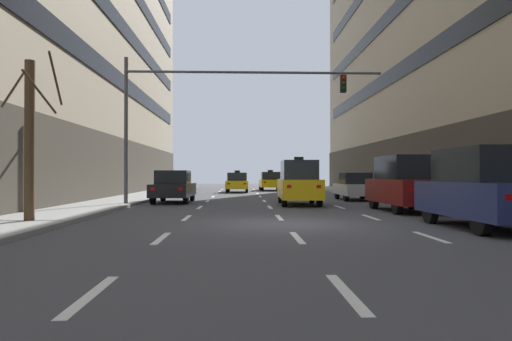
{
  "coord_description": "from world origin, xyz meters",
  "views": [
    {
      "loc": [
        -1.34,
        -13.71,
        1.49
      ],
      "look_at": [
        -0.43,
        13.02,
        1.73
      ],
      "focal_mm": 31.93,
      "sensor_mm": 36.0,
      "label": 1
    }
  ],
  "objects": [
    {
      "name": "ground_plane",
      "position": [
        0.0,
        0.0,
        0.0
      ],
      "size": [
        120.0,
        120.0,
        0.0
      ],
      "primitive_type": "plane",
      "color": "#424247"
    },
    {
      "name": "sidewalk_left",
      "position": [
        -7.86,
        0.0,
        0.07
      ],
      "size": [
        2.96,
        80.0,
        0.14
      ],
      "primitive_type": "cube",
      "color": "gray",
      "rests_on": "ground"
    },
    {
      "name": "lane_stripe_l1_s2",
      "position": [
        -3.19,
        -8.0,
        0.0
      ],
      "size": [
        0.16,
        2.0,
        0.01
      ],
      "primitive_type": "cube",
      "color": "silver",
      "rests_on": "ground"
    },
    {
      "name": "lane_stripe_l1_s3",
      "position": [
        -3.19,
        -3.0,
        0.0
      ],
      "size": [
        0.16,
        2.0,
        0.01
      ],
      "primitive_type": "cube",
      "color": "silver",
      "rests_on": "ground"
    },
    {
      "name": "lane_stripe_l1_s4",
      "position": [
        -3.19,
        2.0,
        0.0
      ],
      "size": [
        0.16,
        2.0,
        0.01
      ],
      "primitive_type": "cube",
      "color": "silver",
      "rests_on": "ground"
    },
    {
      "name": "lane_stripe_l1_s5",
      "position": [
        -3.19,
        7.0,
        0.0
      ],
      "size": [
        0.16,
        2.0,
        0.01
      ],
      "primitive_type": "cube",
      "color": "silver",
      "rests_on": "ground"
    },
    {
      "name": "lane_stripe_l1_s6",
      "position": [
        -3.19,
        12.0,
        0.0
      ],
      "size": [
        0.16,
        2.0,
        0.01
      ],
      "primitive_type": "cube",
      "color": "silver",
      "rests_on": "ground"
    },
    {
      "name": "lane_stripe_l1_s7",
      "position": [
        -3.19,
        17.0,
        0.0
      ],
      "size": [
        0.16,
        2.0,
        0.01
      ],
      "primitive_type": "cube",
      "color": "silver",
      "rests_on": "ground"
    },
    {
      "name": "lane_stripe_l1_s8",
      "position": [
        -3.19,
        22.0,
        0.0
      ],
      "size": [
        0.16,
        2.0,
        0.01
      ],
      "primitive_type": "cube",
      "color": "silver",
      "rests_on": "ground"
    },
    {
      "name": "lane_stripe_l1_s9",
      "position": [
        -3.19,
        27.0,
        0.0
      ],
      "size": [
        0.16,
        2.0,
        0.01
      ],
      "primitive_type": "cube",
      "color": "silver",
      "rests_on": "ground"
    },
    {
      "name": "lane_stripe_l1_s10",
      "position": [
        -3.19,
        32.0,
        0.0
      ],
      "size": [
        0.16,
        2.0,
        0.01
      ],
      "primitive_type": "cube",
      "color": "silver",
      "rests_on": "ground"
    },
    {
      "name": "lane_stripe_l2_s2",
      "position": [
        0.0,
        -8.0,
        0.0
      ],
      "size": [
        0.16,
        2.0,
        0.01
      ],
      "primitive_type": "cube",
      "color": "silver",
      "rests_on": "ground"
    },
    {
      "name": "lane_stripe_l2_s3",
      "position": [
        0.0,
        -3.0,
        0.0
      ],
      "size": [
        0.16,
        2.0,
        0.01
      ],
      "primitive_type": "cube",
      "color": "silver",
      "rests_on": "ground"
    },
    {
      "name": "lane_stripe_l2_s4",
      "position": [
        0.0,
        2.0,
        0.0
      ],
      "size": [
        0.16,
        2.0,
        0.01
      ],
      "primitive_type": "cube",
      "color": "silver",
      "rests_on": "ground"
    },
    {
      "name": "lane_stripe_l2_s5",
      "position": [
        0.0,
        7.0,
        0.0
      ],
      "size": [
        0.16,
        2.0,
        0.01
      ],
      "primitive_type": "cube",
      "color": "silver",
      "rests_on": "ground"
    },
    {
      "name": "lane_stripe_l2_s6",
      "position": [
        0.0,
        12.0,
        0.0
      ],
      "size": [
        0.16,
        2.0,
        0.01
      ],
      "primitive_type": "cube",
      "color": "silver",
      "rests_on": "ground"
    },
    {
      "name": "lane_stripe_l2_s7",
      "position": [
        0.0,
        17.0,
        0.0
      ],
      "size": [
        0.16,
        2.0,
        0.01
      ],
      "primitive_type": "cube",
      "color": "silver",
      "rests_on": "ground"
    },
    {
      "name": "lane_stripe_l2_s8",
      "position": [
        0.0,
        22.0,
        0.0
      ],
      "size": [
        0.16,
        2.0,
        0.01
      ],
      "primitive_type": "cube",
      "color": "silver",
      "rests_on": "ground"
    },
    {
      "name": "lane_stripe_l2_s9",
      "position": [
        0.0,
        27.0,
        0.0
      ],
      "size": [
        0.16,
        2.0,
        0.01
      ],
      "primitive_type": "cube",
      "color": "silver",
      "rests_on": "ground"
    },
    {
      "name": "lane_stripe_l2_s10",
      "position": [
        0.0,
        32.0,
        0.0
      ],
      "size": [
        0.16,
        2.0,
        0.01
      ],
      "primitive_type": "cube",
      "color": "silver",
      "rests_on": "ground"
    },
    {
      "name": "lane_stripe_l3_s3",
      "position": [
        3.19,
        -3.0,
        0.0
      ],
      "size": [
        0.16,
        2.0,
        0.01
      ],
      "primitive_type": "cube",
      "color": "silver",
      "rests_on": "ground"
    },
    {
      "name": "lane_stripe_l3_s4",
      "position": [
        3.19,
        2.0,
        0.0
      ],
      "size": [
        0.16,
        2.0,
        0.01
      ],
      "primitive_type": "cube",
      "color": "silver",
      "rests_on": "ground"
    },
    {
      "name": "lane_stripe_l3_s5",
      "position": [
        3.19,
        7.0,
        0.0
      ],
      "size": [
        0.16,
        2.0,
        0.01
      ],
      "primitive_type": "cube",
      "color": "silver",
      "rests_on": "ground"
    },
    {
      "name": "lane_stripe_l3_s6",
      "position": [
        3.19,
        12.0,
        0.0
      ],
      "size": [
        0.16,
        2.0,
        0.01
      ],
      "primitive_type": "cube",
      "color": "silver",
      "rests_on": "ground"
    },
    {
      "name": "lane_stripe_l3_s7",
      "position": [
        3.19,
        17.0,
        0.0
      ],
      "size": [
        0.16,
        2.0,
        0.01
      ],
      "primitive_type": "cube",
      "color": "silver",
      "rests_on": "ground"
    },
    {
      "name": "lane_stripe_l3_s8",
      "position": [
        3.19,
        22.0,
        0.0
      ],
      "size": [
        0.16,
        2.0,
        0.01
      ],
      "primitive_type": "cube",
      "color": "silver",
      "rests_on": "ground"
    },
    {
      "name": "lane_stripe_l3_s9",
      "position": [
        3.19,
        27.0,
        0.0
      ],
      "size": [
        0.16,
        2.0,
        0.01
      ],
      "primitive_type": "cube",
      "color": "silver",
      "rests_on": "ground"
    },
    {
      "name": "lane_stripe_l3_s10",
      "position": [
        3.19,
        32.0,
        0.0
      ],
      "size": [
        0.16,
        2.0,
        0.01
      ],
      "primitive_type": "cube",
      "color": "silver",
      "rests_on": "ground"
    },
    {
      "name": "car_driving_0",
      "position": [
        -4.91,
        10.68,
        0.84
      ],
      "size": [
        1.96,
        4.58,
        1.71
      ],
      "color": "black",
      "rests_on": "ground"
    },
    {
      "name": "taxi_driving_1",
      "position": [
        -1.61,
        24.69,
        0.82
      ],
      "size": [
        1.9,
        4.43,
        1.83
      ],
      "color": "black",
      "rests_on": "ground"
    },
    {
      "name": "taxi_driving_2",
      "position": [
        1.45,
        28.92,
        0.86
      ],
      "size": [
        2.02,
        4.65,
        1.92
      ],
      "color": "black",
      "rests_on": "ground"
    },
    {
      "name": "taxi_driving_3",
      "position": [
        1.54,
        8.63,
        1.09
      ],
      "size": [
        2.0,
        4.55,
        2.36
      ],
      "color": "black",
      "rests_on": "ground"
    },
    {
      "name": "car_parked_1",
      "position": [
        5.33,
        -1.38,
        1.11
      ],
      "size": [
        2.03,
        4.66,
        2.23
      ],
      "color": "black",
      "rests_on": "ground"
    },
    {
      "name": "car_parked_2",
      "position": [
        5.33,
        4.5,
        1.12
      ],
      "size": [
        2.01,
        4.67,
        2.25
      ],
      "color": "black",
      "rests_on": "ground"
    },
    {
      "name": "car_parked_3",
      "position": [
        5.33,
        12.6,
        0.79
      ],
      "size": [
        1.84,
        4.28,
        1.6
      ],
      "color": "black",
      "rests_on": "ground"
    },
    {
      "name": "traffic_signal_0",
      "position": [
        -2.93,
        8.06,
        4.99
      ],
      "size": [
        12.33,
        0.34,
        6.93
      ],
      "color": "#4C4C51",
      "rests_on": "sidewalk_left"
    },
    {
      "name": "street_tree_0",
      "position": [
        -7.55,
        -0.09,
        2.6
      ],
      "size": [
        1.54,
        1.6,
        4.86
      ],
      "color": "#4C3823",
      "rests_on": "sidewalk_left"
    },
    {
      "name": "pedestrian_0",
      "position": [
        7.79,
        1.58,
        1.02
      ],
      "size": [
        0.51,
        0.3,
        1.53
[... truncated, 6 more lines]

